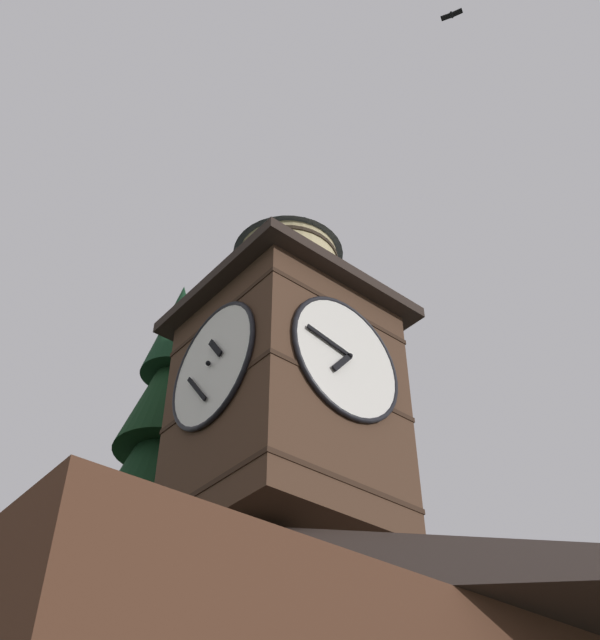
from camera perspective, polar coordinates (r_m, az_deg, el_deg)
clock_tower at (r=15.61m, az=-1.06°, el=-4.68°), size 4.26×4.26×8.50m
pine_tree_behind at (r=17.33m, az=-11.98°, el=-21.48°), size 5.37×5.37×16.29m
moon at (r=48.42m, az=-10.37°, el=-21.64°), size 2.03×2.03×2.03m
flying_bird_low at (r=20.35m, az=11.41°, el=21.71°), size 0.35×0.54×0.10m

